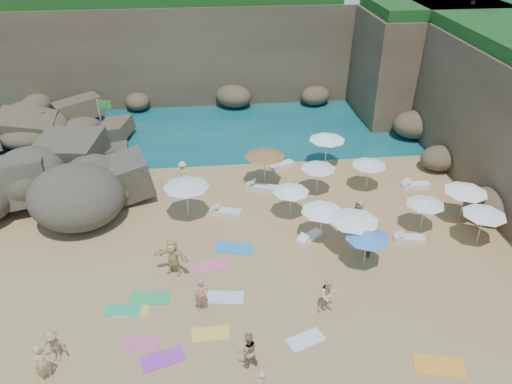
{
  "coord_description": "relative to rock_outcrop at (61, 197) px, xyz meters",
  "views": [
    {
      "loc": [
        -0.44,
        -19.5,
        15.59
      ],
      "look_at": [
        2.0,
        3.0,
        2.0
      ],
      "focal_mm": 35.0,
      "sensor_mm": 36.0,
      "label": 1
    }
  ],
  "objects": [
    {
      "name": "ground",
      "position": [
        9.34,
        -7.04,
        0.0
      ],
      "size": [
        120.0,
        120.0,
        0.0
      ],
      "primitive_type": "plane",
      "color": "tan",
      "rests_on": "ground"
    },
    {
      "name": "seawater",
      "position": [
        9.34,
        22.96,
        0.0
      ],
      "size": [
        120.0,
        120.0,
        0.0
      ],
      "primitive_type": "plane",
      "color": "#0C4751",
      "rests_on": "ground"
    },
    {
      "name": "cliff_back",
      "position": [
        11.34,
        17.96,
        4.0
      ],
      "size": [
        44.0,
        8.0,
        8.0
      ],
      "primitive_type": "cube",
      "color": "brown",
      "rests_on": "ground"
    },
    {
      "name": "cliff_corner",
      "position": [
        26.34,
        12.96,
        4.0
      ],
      "size": [
        10.0,
        12.0,
        8.0
      ],
      "primitive_type": "cube",
      "color": "brown",
      "rests_on": "ground"
    },
    {
      "name": "rock_promontory",
      "position": [
        -1.66,
        8.96,
        0.0
      ],
      "size": [
        12.0,
        7.0,
        2.0
      ],
      "primitive_type": null,
      "color": "brown",
      "rests_on": "ground"
    },
    {
      "name": "marina_masts",
      "position": [
        -7.16,
        22.96,
        3.0
      ],
      "size": [
        3.1,
        0.1,
        6.0
      ],
      "color": "white",
      "rests_on": "ground"
    },
    {
      "name": "rock_outcrop",
      "position": [
        0.0,
        0.0,
        0.0
      ],
      "size": [
        9.16,
        7.3,
        3.39
      ],
      "primitive_type": null,
      "rotation": [
        0.0,
        0.0,
        0.12
      ],
      "color": "brown",
      "rests_on": "ground"
    },
    {
      "name": "flag_pole",
      "position": [
        2.35,
        4.07,
        2.89
      ],
      "size": [
        0.88,
        0.21,
        4.53
      ],
      "color": "silver",
      "rests_on": "ground"
    },
    {
      "name": "parasol_0",
      "position": [
        7.65,
        -3.08,
        2.18
      ],
      "size": [
        2.52,
        2.52,
        2.38
      ],
      "color": "silver",
      "rests_on": "ground"
    },
    {
      "name": "parasol_1",
      "position": [
        18.46,
        -1.08,
        1.81
      ],
      "size": [
        2.08,
        2.08,
        1.97
      ],
      "color": "silver",
      "rests_on": "ground"
    },
    {
      "name": "parasol_2",
      "position": [
        13.32,
        -3.55,
        1.75
      ],
      "size": [
        2.01,
        2.01,
        1.9
      ],
      "color": "silver",
      "rests_on": "ground"
    },
    {
      "name": "parasol_3",
      "position": [
        16.66,
        2.22,
        2.05
      ],
      "size": [
        2.36,
        2.36,
        2.23
      ],
      "color": "silver",
      "rests_on": "ground"
    },
    {
      "name": "parasol_4",
      "position": [
        22.58,
        -4.96,
        2.0
      ],
      "size": [
        2.3,
        2.3,
        2.18
      ],
      "color": "silver",
      "rests_on": "ground"
    },
    {
      "name": "parasol_5",
      "position": [
        14.53,
        -5.86,
        1.9
      ],
      "size": [
        2.19,
        2.19,
        2.07
      ],
      "color": "silver",
      "rests_on": "ground"
    },
    {
      "name": "parasol_6",
      "position": [
        12.32,
        0.11,
        2.17
      ],
      "size": [
        2.5,
        2.5,
        2.36
      ],
      "color": "silver",
      "rests_on": "ground"
    },
    {
      "name": "parasol_7",
      "position": [
        20.1,
        -5.58,
        1.75
      ],
      "size": [
        2.02,
        2.02,
        1.91
      ],
      "color": "silver",
      "rests_on": "ground"
    },
    {
      "name": "parasol_8",
      "position": [
        15.35,
        -1.18,
        1.81
      ],
      "size": [
        2.09,
        2.09,
        1.98
      ],
      "color": "silver",
      "rests_on": "ground"
    },
    {
      "name": "parasol_9",
      "position": [
        15.83,
        -7.11,
        2.08
      ],
      "size": [
        2.39,
        2.39,
        2.26
      ],
      "color": "silver",
      "rests_on": "ground"
    },
    {
      "name": "parasol_10",
      "position": [
        16.15,
        -8.24,
        1.84
      ],
      "size": [
        2.12,
        2.12,
        2.0
      ],
      "color": "silver",
      "rests_on": "ground"
    },
    {
      "name": "parasol_11",
      "position": [
        22.55,
        -7.05,
        1.89
      ],
      "size": [
        2.18,
        2.18,
        2.06
      ],
      "color": "silver",
      "rests_on": "ground"
    },
    {
      "name": "lounger_0",
      "position": [
        13.75,
        2.25,
        0.14
      ],
      "size": [
        1.82,
        1.36,
        0.27
      ],
      "primitive_type": "cube",
      "rotation": [
        0.0,
        0.0,
        0.5
      ],
      "color": "silver",
      "rests_on": "ground"
    },
    {
      "name": "lounger_1",
      "position": [
        12.05,
        -0.47,
        0.15
      ],
      "size": [
        1.97,
        1.25,
        0.29
      ],
      "primitive_type": "cube",
      "rotation": [
        0.0,
        0.0,
        -0.36
      ],
      "color": "silver",
      "rests_on": "ground"
    },
    {
      "name": "lounger_2",
      "position": [
        21.55,
        -1.18,
        0.13
      ],
      "size": [
        1.75,
        0.67,
        0.27
      ],
      "primitive_type": "cube",
      "rotation": [
        0.0,
        0.0,
        -0.06
      ],
      "color": "white",
      "rests_on": "ground"
    },
    {
      "name": "lounger_3",
      "position": [
        9.75,
        -2.96,
        0.14
      ],
      "size": [
        1.88,
        1.1,
        0.28
      ],
      "primitive_type": "cube",
      "rotation": [
        0.0,
        0.0,
        -0.3
      ],
      "color": "silver",
      "rests_on": "ground"
    },
    {
      "name": "lounger_4",
      "position": [
        19.13,
        -6.49,
        0.12
      ],
      "size": [
        1.65,
        0.77,
        0.25
      ],
      "primitive_type": "cube",
      "rotation": [
        0.0,
        0.0,
        -0.15
      ],
      "color": "silver",
      "rests_on": "ground"
    },
    {
      "name": "lounger_5",
      "position": [
        13.98,
        -5.81,
        0.12
      ],
      "size": [
        1.57,
        1.39,
        0.25
      ],
      "primitive_type": "cube",
      "rotation": [
        0.0,
        0.0,
        0.66
      ],
      "color": "white",
      "rests_on": "ground"
    },
    {
      "name": "towel_1",
      "position": [
        5.78,
        -12.04,
        0.01
      ],
      "size": [
        1.71,
        1.2,
        0.03
      ],
      "primitive_type": "cube",
      "rotation": [
        0.0,
        0.0,
        -0.3
      ],
      "color": "#D95476",
      "rests_on": "ground"
    },
    {
      "name": "towel_3",
      "position": [
        4.86,
        -10.04,
        0.01
      ],
      "size": [
        1.64,
        0.94,
        0.03
      ],
      "primitive_type": "cube",
      "rotation": [
        0.0,
        0.0,
        -0.1
      ],
      "color": "#2D9E68",
      "rests_on": "ground"
    },
    {
      "name": "towel_4",
      "position": [
        5.25,
        -10.14,
        0.01
      ],
      "size": [
        1.48,
        0.77,
        0.03
      ],
      "primitive_type": "cube",
      "rotation": [
        0.0,
        0.0,
        -0.03
      ],
      "color": "gold",
      "rests_on": "ground"
    },
    {
      "name": "towel_5",
      "position": [
        9.33,
        -9.74,
        0.01
      ],
      "size": [
        1.74,
        1.03,
        0.03
      ],
      "primitive_type": "cube",
      "rotation": [
        0.0,
        0.0,
        -0.13
      ],
      "color": "silver",
      "rests_on": "ground"
    },
    {
      "name": "towel_6",
      "position": [
        6.71,
        -12.93,
        0.01
      ],
      "size": [
        1.84,
        1.29,
        0.03
      ],
      "primitive_type": "cube",
      "rotation": [
        0.0,
        0.0,
        0.3
      ],
      "color": "purple",
      "rests_on": "ground"
    },
    {
      "name": "towel_8",
      "position": [
        9.98,
        -6.17,
        0.02
      ],
      "size": [
        2.1,
        1.42,
        0.03
      ],
      "primitive_type": "cube",
      "rotation": [
        0.0,
        0.0,
        -0.27
      ],
      "color": "#2388BD",
      "rests_on": "ground"
    },
    {
      "name": "towel_9",
      "position": [
        8.71,
        -7.46,
        0.02
      ],
      "size": [
        1.84,
        1.18,
        0.03
      ],
      "primitive_type": "cube",
      "rotation": [
        0.0,
        0.0,
        0.2
      ],
      "color": "#EC5B7B",
      "rests_on": "ground"
    },
    {
      "name": "towel_10",
      "position": [
        17.3,
        -14.41,
        0.02
      ],
      "size": [
        2.09,
        1.39,
        0.03
      ],
      "primitive_type": "cube",
      "rotation": [
        0.0,
        0.0,
        -0.24
      ],
      "color": "orange",
      "rests_on": "ground"
    },
    {
      "name": "towel_11",
      "position": [
        5.97,
        -9.41,
        0.02
      ],
      "size": [
        1.88,
        1.06,
        0.03
      ],
      "primitive_type": "cube",
      "rotation": [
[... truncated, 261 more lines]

